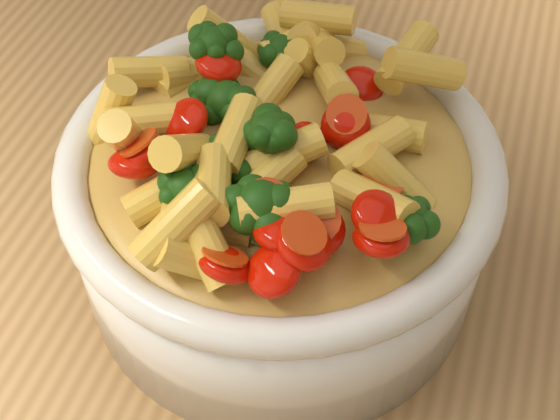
% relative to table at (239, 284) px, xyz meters
% --- Properties ---
extents(table, '(1.20, 0.80, 0.90)m').
position_rel_table_xyz_m(table, '(0.00, 0.00, 0.00)').
color(table, '#A37746').
rests_on(table, ground).
extents(serving_bowl, '(0.26, 0.26, 0.11)m').
position_rel_table_xyz_m(serving_bowl, '(0.05, -0.04, 0.16)').
color(serving_bowl, silver).
rests_on(serving_bowl, table).
extents(pasta_salad, '(0.20, 0.20, 0.05)m').
position_rel_table_xyz_m(pasta_salad, '(0.05, -0.04, 0.23)').
color(pasta_salad, '#FDC44F').
rests_on(pasta_salad, serving_bowl).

